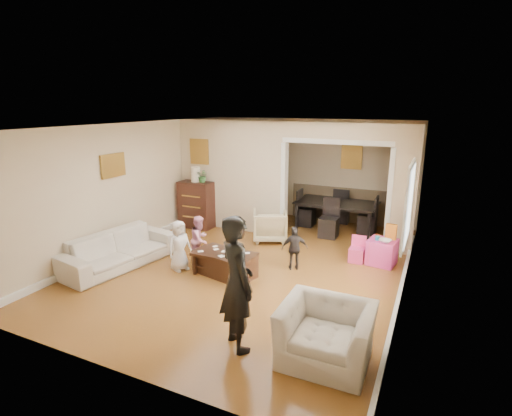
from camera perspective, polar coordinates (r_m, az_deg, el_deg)
The scene contains 27 objects.
floor at distance 7.64m, azimuth -0.64°, elevation -7.99°, with size 7.00×7.00×0.00m, color #AD712C.
partition_left at distance 9.41m, azimuth -3.51°, elevation 4.66°, with size 2.75×0.18×2.60m, color beige.
partition_right at distance 8.34m, azimuth 20.51°, elevation 2.39°, with size 0.55×0.18×2.60m, color beige.
partition_header at distance 8.39m, azimuth 11.70°, elevation 10.88°, with size 2.22×0.18×0.35m, color beige.
window_pane at distance 6.12m, azimuth 21.30°, elevation 0.44°, with size 0.03×0.95×1.10m, color white.
framed_art_partition at distance 9.67m, azimuth -8.20°, elevation 8.10°, with size 0.45×0.03×0.55m, color brown.
framed_art_sofa_wall at distance 8.21m, azimuth -20.01°, elevation 5.81°, with size 0.03×0.55×0.40m, color brown.
framed_art_alcove at distance 10.06m, azimuth 13.69°, elevation 7.23°, with size 0.45×0.03×0.55m, color brown.
sofa at distance 7.86m, azimuth -19.24°, elevation -5.71°, with size 2.17×0.85×0.63m, color beige.
armchair_back at distance 8.77m, azimuth 2.02°, elevation -2.56°, with size 0.73×0.75×0.68m, color tan.
armchair_front at distance 4.94m, azimuth 10.11°, elevation -17.51°, with size 1.06×0.93×0.69m, color beige.
dresser at distance 9.76m, azimuth -8.57°, elevation 0.50°, with size 0.83×0.47×1.14m, color #371510.
table_lamp at distance 9.60m, azimuth -8.74°, elevation 4.84°, with size 0.22×0.22×0.36m, color beige.
potted_plant at distance 9.50m, azimuth -7.73°, elevation 4.65°, with size 0.29×0.25×0.32m, color #33652D.
coffee_table at distance 7.10m, azimuth -4.57°, elevation -8.04°, with size 1.11×0.55×0.42m, color #341910.
coffee_cup at distance 6.92m, azimuth -4.09°, elevation -6.39°, with size 0.10×0.10×0.09m, color white.
play_table at distance 7.90m, azimuth 17.79°, elevation -6.07°, with size 0.50×0.50×0.48m, color #E93DA3.
cereal_box at distance 7.86m, azimuth 18.98°, elevation -3.28°, with size 0.20×0.07×0.30m, color gold.
cyan_cup at distance 7.77m, azimuth 17.18°, elevation -4.18°, with size 0.08×0.08×0.08m, color #26A5BF.
toy_block at distance 7.94m, azimuth 17.20°, elevation -3.90°, with size 0.08×0.06×0.05m, color red.
play_bowl at distance 7.69m, azimuth 18.20°, elevation -4.56°, with size 0.23×0.23×0.06m, color white.
dining_table at distance 9.72m, azimuth 11.48°, elevation -1.12°, with size 1.91×1.07×0.67m, color black.
adult_person at distance 4.87m, azimuth -2.79°, elevation -10.84°, with size 0.63×0.41×1.72m, color black.
child_kneel_a at distance 7.32m, azimuth -11.03°, elevation -5.37°, with size 0.46×0.30×0.94m, color white.
child_kneel_b at distance 7.59m, azimuth -8.12°, elevation -4.54°, with size 0.45×0.35×0.93m, color pink.
child_toddler at distance 7.26m, azimuth 5.62°, elevation -5.81°, with size 0.48×0.20×0.82m, color black.
craft_papers at distance 7.05m, azimuth -4.78°, elevation -6.37°, with size 0.92×0.49×0.00m.
Camera 1 is at (3.04, -6.35, 2.97)m, focal length 27.61 mm.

